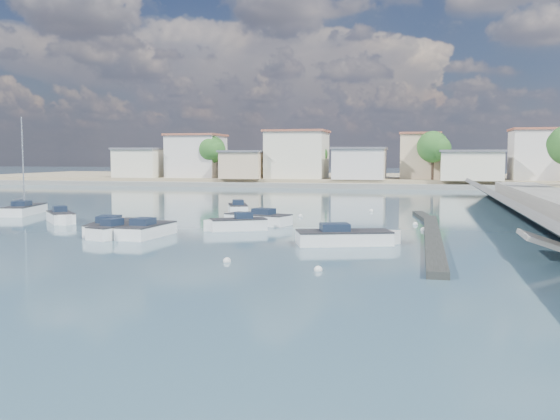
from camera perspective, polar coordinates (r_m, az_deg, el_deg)
name	(u,v)px	position (r m, az deg, el deg)	size (l,w,h in m)	color
ground	(364,203)	(70.76, 7.69, 0.63)	(400.00, 400.00, 0.00)	#315062
breakwater	(431,232)	(43.28, 13.60, -2.00)	(2.00, 31.02, 0.35)	black
far_shore_land	(388,180)	(122.53, 9.85, 2.76)	(160.00, 40.00, 1.40)	gray
far_shore_quay	(381,186)	(101.59, 9.24, 2.15)	(160.00, 2.50, 0.80)	slate
far_town	(449,158)	(107.30, 15.21, 4.61)	(113.01, 12.80, 8.35)	beige
shore_trees	(436,150)	(98.42, 14.06, 5.37)	(74.56, 38.32, 7.92)	#38281E
motorboat_a	(149,230)	(42.31, -11.90, -1.84)	(2.34, 5.58, 1.48)	white
motorboat_b	(119,231)	(42.18, -14.49, -1.91)	(2.75, 4.41, 1.48)	white
motorboat_c	(255,219)	(48.56, -2.29, -0.87)	(5.77, 3.51, 1.48)	white
motorboat_d	(235,225)	(44.81, -4.13, -1.37)	(4.35, 3.32, 1.48)	white
motorboat_e	(113,227)	(44.64, -15.04, -1.55)	(3.25, 6.29, 1.48)	white
motorboat_f	(238,209)	(58.17, -3.89, 0.10)	(2.92, 4.54, 1.48)	white
motorboat_g	(61,218)	(52.70, -19.38, -0.68)	(4.06, 4.34, 1.48)	white
motorboat_h	(349,238)	(37.80, 6.32, -2.57)	(6.34, 3.90, 1.48)	white
sailboat	(26,210)	(61.55, -22.22, 0.04)	(3.33, 6.69, 9.00)	white
mooring_buoys	(351,230)	(44.73, 6.48, -1.82)	(10.86, 31.89, 0.40)	white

